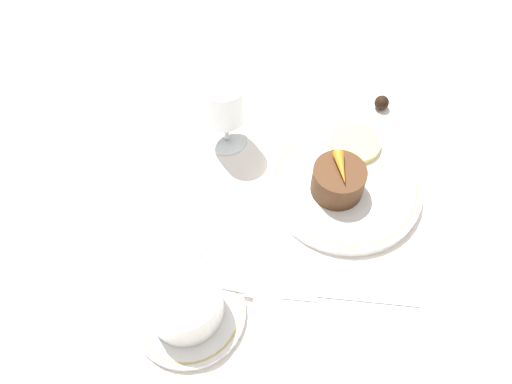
{
  "coord_description": "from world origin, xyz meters",
  "views": [
    {
      "loc": [
        -0.39,
        0.02,
        0.6
      ],
      "look_at": [
        -0.03,
        0.1,
        0.04
      ],
      "focal_mm": 35.0,
      "sensor_mm": 36.0,
      "label": 1
    }
  ],
  "objects_px": {
    "dinner_plate": "(345,186)",
    "dessert_cake": "(338,180)",
    "coffee_cup": "(184,301)",
    "wine_glass": "(224,105)",
    "fork": "(332,295)"
  },
  "relations": [
    {
      "from": "dessert_cake",
      "to": "fork",
      "type": "bearing_deg",
      "value": -174.7
    },
    {
      "from": "coffee_cup",
      "to": "dessert_cake",
      "type": "xyz_separation_m",
      "value": [
        0.21,
        -0.16,
        -0.0
      ]
    },
    {
      "from": "dinner_plate",
      "to": "dessert_cake",
      "type": "relative_size",
      "value": 2.97
    },
    {
      "from": "dinner_plate",
      "to": "coffee_cup",
      "type": "distance_m",
      "value": 0.29
    },
    {
      "from": "wine_glass",
      "to": "fork",
      "type": "xyz_separation_m",
      "value": [
        -0.22,
        -0.19,
        -0.08
      ]
    },
    {
      "from": "wine_glass",
      "to": "dessert_cake",
      "type": "distance_m",
      "value": 0.19
    },
    {
      "from": "dinner_plate",
      "to": "wine_glass",
      "type": "relative_size",
      "value": 1.88
    },
    {
      "from": "dinner_plate",
      "to": "dessert_cake",
      "type": "bearing_deg",
      "value": 136.57
    },
    {
      "from": "coffee_cup",
      "to": "wine_glass",
      "type": "relative_size",
      "value": 1.01
    },
    {
      "from": "dinner_plate",
      "to": "dessert_cake",
      "type": "height_order",
      "value": "dessert_cake"
    },
    {
      "from": "fork",
      "to": "dessert_cake",
      "type": "relative_size",
      "value": 2.42
    },
    {
      "from": "dinner_plate",
      "to": "coffee_cup",
      "type": "height_order",
      "value": "coffee_cup"
    },
    {
      "from": "coffee_cup",
      "to": "fork",
      "type": "distance_m",
      "value": 0.19
    },
    {
      "from": "coffee_cup",
      "to": "wine_glass",
      "type": "distance_m",
      "value": 0.29
    },
    {
      "from": "wine_glass",
      "to": "dessert_cake",
      "type": "relative_size",
      "value": 1.58
    }
  ]
}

